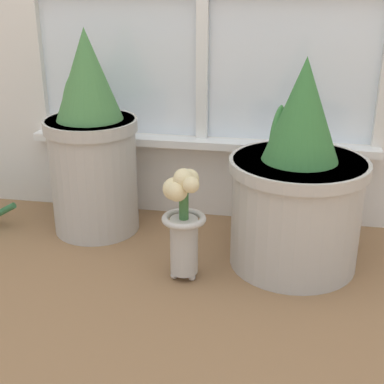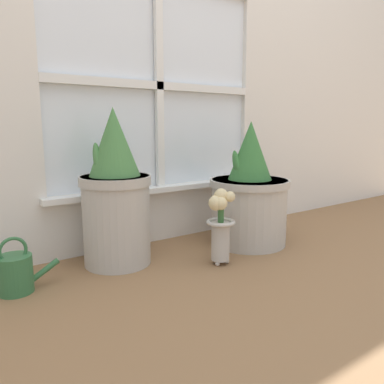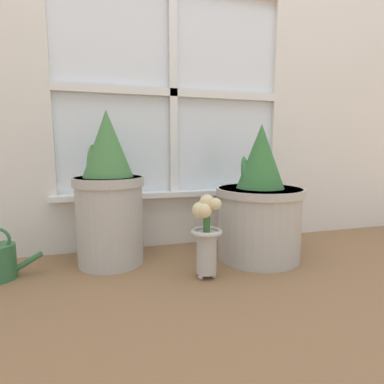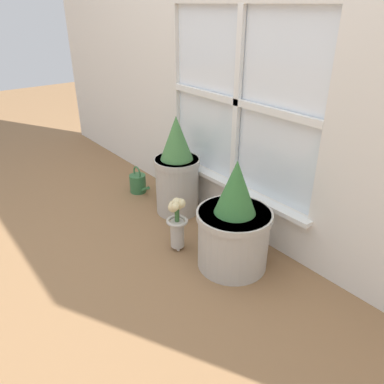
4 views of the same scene
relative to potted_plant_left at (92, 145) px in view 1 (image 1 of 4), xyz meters
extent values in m
plane|color=olive|center=(0.31, -0.42, -0.28)|extent=(10.00, 10.00, 0.00)
cube|color=silver|center=(0.31, 0.19, -0.14)|extent=(1.07, 0.05, 0.27)
cube|color=white|center=(0.31, 0.15, -0.02)|extent=(1.13, 0.06, 0.02)
cylinder|color=#B7B2A8|center=(0.00, 0.00, -0.10)|extent=(0.27, 0.27, 0.36)
cylinder|color=#B7B2A8|center=(0.00, 0.00, 0.06)|extent=(0.28, 0.28, 0.04)
cylinder|color=#38281E|center=(0.00, 0.00, 0.08)|extent=(0.25, 0.25, 0.01)
cone|color=#477F42|center=(0.00, 0.00, 0.22)|extent=(0.20, 0.20, 0.27)
ellipsoid|color=#477F42|center=(-0.06, 0.01, 0.15)|extent=(0.05, 0.11, 0.15)
cylinder|color=#B7B2A8|center=(0.62, -0.11, -0.13)|extent=(0.35, 0.35, 0.31)
cylinder|color=#B7B2A8|center=(0.62, -0.11, 0.01)|extent=(0.37, 0.37, 0.03)
cylinder|color=#38281E|center=(0.62, -0.11, 0.02)|extent=(0.33, 0.33, 0.01)
cone|color=#387538|center=(0.62, -0.11, 0.16)|extent=(0.20, 0.20, 0.27)
ellipsoid|color=#387538|center=(0.56, -0.10, 0.10)|extent=(0.06, 0.12, 0.16)
sphere|color=#BCB7AD|center=(0.34, -0.22, -0.27)|extent=(0.02, 0.02, 0.02)
sphere|color=#BCB7AD|center=(0.31, -0.26, -0.27)|extent=(0.02, 0.02, 0.02)
sphere|color=#BCB7AD|center=(0.36, -0.26, -0.27)|extent=(0.02, 0.02, 0.02)
cylinder|color=#BCB7AD|center=(0.34, -0.25, -0.18)|extent=(0.07, 0.07, 0.16)
torus|color=#BCB7AD|center=(0.34, -0.25, -0.11)|extent=(0.12, 0.12, 0.02)
cylinder|color=#386633|center=(0.34, -0.25, -0.06)|extent=(0.02, 0.02, 0.09)
sphere|color=beige|center=(0.34, -0.25, 0.01)|extent=(0.05, 0.05, 0.05)
sphere|color=beige|center=(0.35, -0.23, 0.00)|extent=(0.05, 0.05, 0.05)
sphere|color=beige|center=(0.33, -0.24, -0.02)|extent=(0.05, 0.05, 0.05)
sphere|color=beige|center=(0.31, -0.25, -0.02)|extent=(0.06, 0.06, 0.06)
sphere|color=beige|center=(0.32, -0.27, -0.02)|extent=(0.05, 0.05, 0.05)
sphere|color=beige|center=(0.36, -0.28, 0.00)|extent=(0.04, 0.04, 0.04)
cylinder|color=#336B3D|center=(-0.30, -0.06, -0.22)|extent=(0.10, 0.02, 0.07)
camera|label=1|loc=(0.59, -1.49, 0.48)|focal=50.00mm
camera|label=2|loc=(-0.60, -1.37, 0.28)|focal=35.00mm
camera|label=3|loc=(-0.01, -1.26, 0.19)|focal=28.00mm
camera|label=4|loc=(1.72, -1.25, 0.93)|focal=35.00mm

